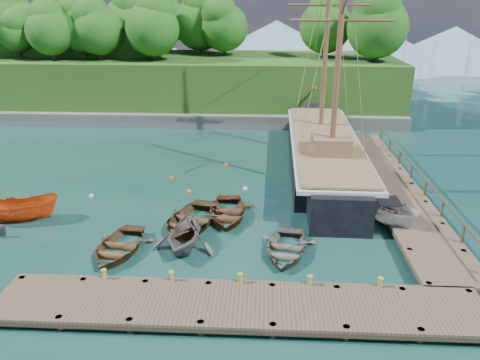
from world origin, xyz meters
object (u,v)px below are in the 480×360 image
(rowboat_2, at_px, (190,227))
(motorboat_orange, at_px, (23,220))
(rowboat_4, at_px, (227,217))
(cabin_boat_white, at_px, (385,224))
(schooner, at_px, (324,157))
(rowboat_0, at_px, (119,252))
(rowboat_3, at_px, (285,254))
(rowboat_1, at_px, (185,248))

(rowboat_2, distance_m, motorboat_orange, 9.87)
(rowboat_4, bearing_deg, cabin_boat_white, -4.23)
(rowboat_4, bearing_deg, schooner, 49.15)
(rowboat_0, height_order, cabin_boat_white, cabin_boat_white)
(rowboat_4, bearing_deg, rowboat_0, -142.37)
(rowboat_4, xyz_separation_m, motorboat_orange, (-11.87, -1.05, 0.00))
(rowboat_0, distance_m, motorboat_orange, 7.41)
(rowboat_0, height_order, rowboat_3, rowboat_0)
(rowboat_0, bearing_deg, motorboat_orange, 161.22)
(rowboat_0, height_order, rowboat_2, rowboat_2)
(rowboat_1, bearing_deg, rowboat_4, 68.34)
(rowboat_1, xyz_separation_m, schooner, (8.49, 11.95, 1.10))
(rowboat_0, relative_size, rowboat_1, 1.13)
(rowboat_4, xyz_separation_m, schooner, (6.58, 8.20, 1.10))
(cabin_boat_white, relative_size, schooner, 0.18)
(cabin_boat_white, bearing_deg, rowboat_2, 162.25)
(rowboat_1, relative_size, cabin_boat_white, 0.81)
(rowboat_4, bearing_deg, rowboat_3, -52.83)
(rowboat_3, relative_size, cabin_boat_white, 0.88)
(rowboat_1, xyz_separation_m, rowboat_3, (5.21, -0.29, 0.00))
(rowboat_0, xyz_separation_m, schooner, (11.80, 12.54, 1.10))
(rowboat_4, height_order, cabin_boat_white, cabin_boat_white)
(cabin_boat_white, bearing_deg, rowboat_1, 174.38)
(rowboat_3, distance_m, schooner, 12.71)
(rowboat_1, height_order, cabin_boat_white, rowboat_1)
(motorboat_orange, distance_m, cabin_boat_white, 21.05)
(rowboat_1, distance_m, cabin_boat_white, 11.60)
(rowboat_1, height_order, rowboat_3, rowboat_1)
(cabin_boat_white, bearing_deg, rowboat_3, -170.54)
(rowboat_0, bearing_deg, cabin_boat_white, 23.13)
(rowboat_0, xyz_separation_m, rowboat_2, (3.22, 3.03, 0.00))
(rowboat_3, xyz_separation_m, motorboat_orange, (-15.17, 2.99, 0.00))
(rowboat_0, bearing_deg, schooner, 54.34)
(schooner, bearing_deg, rowboat_2, -130.83)
(motorboat_orange, xyz_separation_m, schooner, (18.45, 9.24, 1.10))
(cabin_boat_white, bearing_deg, rowboat_0, 172.82)
(rowboat_0, xyz_separation_m, rowboat_3, (8.52, 0.30, 0.00))
(rowboat_3, relative_size, motorboat_orange, 1.00)
(rowboat_2, distance_m, cabin_boat_white, 11.22)
(rowboat_2, distance_m, schooner, 12.85)
(cabin_boat_white, xyz_separation_m, schooner, (-2.60, 8.54, 1.10))
(rowboat_3, xyz_separation_m, cabin_boat_white, (5.88, 3.70, 0.00))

